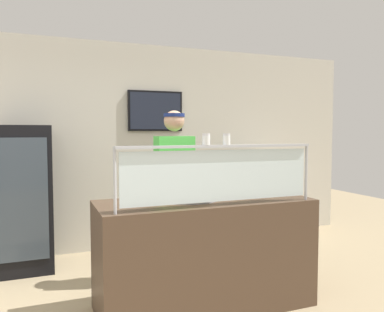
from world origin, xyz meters
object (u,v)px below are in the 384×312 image
Objects in this scene: parmesan_shaker at (206,140)px; pizza_server at (190,196)px; pepper_flake_shaker at (226,140)px; pizza_tray at (190,198)px; pizza_box_stack at (259,166)px; drink_fridge at (23,198)px; worker_figure at (175,184)px.

pizza_server is at bearing 90.21° from parmesan_shaker.
pizza_tray is at bearing 115.28° from pepper_flake_shaker.
pepper_flake_shaker reaches higher than pizza_box_stack.
pizza_tray is at bearing -46.98° from drink_fridge.
pizza_box_stack is at bearing 29.69° from worker_figure.
pizza_box_stack is (1.53, 0.87, 0.06)m from worker_figure.
pizza_box_stack is (1.42, 1.82, -0.41)m from pepper_flake_shaker.
drink_fridge is at bearing 179.16° from pizza_box_stack.
pizza_server is at bearing -47.48° from drink_fridge.
pizza_server is at bearing -106.50° from pizza_tray.
drink_fridge is 3.64× the size of pizza_box_stack.
pepper_flake_shaker is 0.05× the size of worker_figure.
parmesan_shaker reaches higher than pizza_server.
drink_fridge is at bearing 148.06° from worker_figure.
pizza_tray is 0.28× the size of worker_figure.
pizza_box_stack is (1.59, 1.46, 0.10)m from pizza_tray.
worker_figure is 1.74m from drink_fridge.
pizza_server is 0.16× the size of worker_figure.
worker_figure is 3.96× the size of pizza_box_stack.
pepper_flake_shaker is 0.06× the size of drink_fridge.
pizza_box_stack is (1.60, 1.48, 0.08)m from pizza_server.
pepper_flake_shaker is (0.18, -0.00, -0.00)m from parmesan_shaker.
pizza_server is 2.18m from pizza_box_stack.
pizza_tray is 0.03m from pizza_server.
parmesan_shaker is 2.46m from pizza_box_stack.
pizza_tray is 0.31× the size of drink_fridge.
pizza_box_stack is at bearing 43.15° from pizza_server.
parmesan_shaker is at bearing -53.21° from drink_fridge.
worker_figure reaches higher than pizza_tray.
parmesan_shaker is 1.07m from worker_figure.
pizza_tray is at bearing -137.54° from pizza_box_stack.
parmesan_shaker is at bearing -131.22° from pizza_box_stack.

